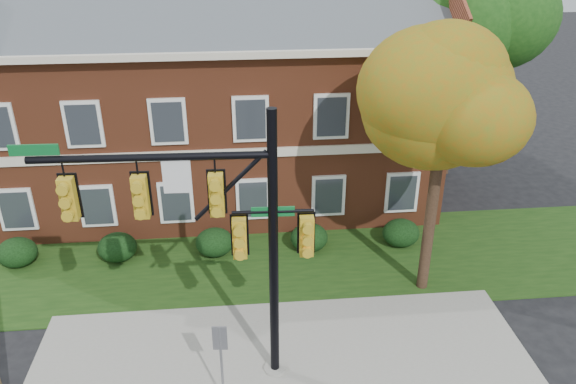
{
  "coord_description": "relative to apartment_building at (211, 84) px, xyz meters",
  "views": [
    {
      "loc": [
        -1.03,
        -11.09,
        11.34
      ],
      "look_at": [
        0.35,
        3.0,
        4.31
      ],
      "focal_mm": 35.0,
      "sensor_mm": 36.0,
      "label": 1
    }
  ],
  "objects": [
    {
      "name": "sidewalk",
      "position": [
        2.0,
        -10.95,
        -4.95
      ],
      "size": [
        14.0,
        5.0,
        0.08
      ],
      "primitive_type": "cube",
      "color": "gray",
      "rests_on": "ground"
    },
    {
      "name": "grass_strip",
      "position": [
        2.0,
        -5.95,
        -4.97
      ],
      "size": [
        30.0,
        6.0,
        0.04
      ],
      "primitive_type": "cube",
      "color": "#193811",
      "rests_on": "ground"
    },
    {
      "name": "apartment_building",
      "position": [
        0.0,
        0.0,
        0.0
      ],
      "size": [
        18.8,
        8.8,
        9.74
      ],
      "color": "brown",
      "rests_on": "ground"
    },
    {
      "name": "hedge_far_left",
      "position": [
        -7.0,
        -5.25,
        -4.46
      ],
      "size": [
        1.4,
        1.26,
        1.05
      ],
      "primitive_type": "ellipsoid",
      "color": "black",
      "rests_on": "ground"
    },
    {
      "name": "hedge_left",
      "position": [
        -3.5,
        -5.25,
        -4.46
      ],
      "size": [
        1.4,
        1.26,
        1.05
      ],
      "primitive_type": "ellipsoid",
      "color": "black",
      "rests_on": "ground"
    },
    {
      "name": "hedge_center",
      "position": [
        0.0,
        -5.25,
        -4.46
      ],
      "size": [
        1.4,
        1.26,
        1.05
      ],
      "primitive_type": "ellipsoid",
      "color": "black",
      "rests_on": "ground"
    },
    {
      "name": "hedge_right",
      "position": [
        3.5,
        -5.25,
        -4.46
      ],
      "size": [
        1.4,
        1.26,
        1.05
      ],
      "primitive_type": "ellipsoid",
      "color": "black",
      "rests_on": "ground"
    },
    {
      "name": "hedge_far_right",
      "position": [
        7.0,
        -5.25,
        -4.46
      ],
      "size": [
        1.4,
        1.26,
        1.05
      ],
      "primitive_type": "ellipsoid",
      "color": "black",
      "rests_on": "ground"
    },
    {
      "name": "tree_near_right",
      "position": [
        7.22,
        -8.09,
        1.68
      ],
      "size": [
        4.5,
        4.25,
        8.58
      ],
      "color": "black",
      "rests_on": "ground"
    },
    {
      "name": "traffic_signal",
      "position": [
        0.39,
        -11.36,
        -0.29
      ],
      "size": [
        6.79,
        0.64,
        7.58
      ],
      "rotation": [
        0.0,
        0.0,
        -0.04
      ],
      "color": "gray",
      "rests_on": "ground"
    },
    {
      "name": "sign_post",
      "position": [
        0.36,
        -12.36,
        -3.3
      ],
      "size": [
        0.36,
        0.08,
        2.49
      ],
      "rotation": [
        0.0,
        0.0,
        -0.09
      ],
      "color": "slate",
      "rests_on": "ground"
    }
  ]
}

